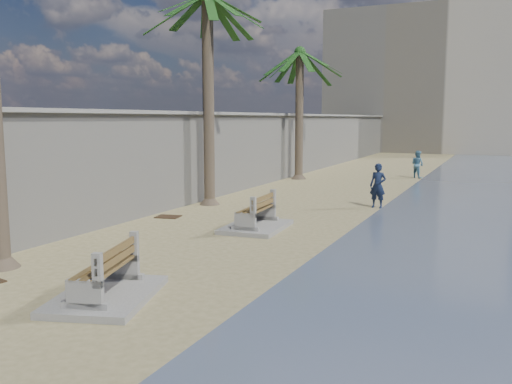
% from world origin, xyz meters
% --- Properties ---
extents(ground_plane, '(140.00, 140.00, 0.00)m').
position_xyz_m(ground_plane, '(0.00, 0.00, 0.00)').
color(ground_plane, tan).
extents(seawall, '(0.45, 70.00, 3.50)m').
position_xyz_m(seawall, '(-5.20, 20.00, 1.75)').
color(seawall, gray).
rests_on(seawall, ground_plane).
extents(wall_cap, '(0.80, 70.00, 0.12)m').
position_xyz_m(wall_cap, '(-5.20, 20.00, 3.55)').
color(wall_cap, gray).
rests_on(wall_cap, seawall).
extents(end_building, '(18.00, 12.00, 14.00)m').
position_xyz_m(end_building, '(-2.00, 52.00, 7.00)').
color(end_building, '#B7AA93').
rests_on(end_building, ground_plane).
extents(bench_near, '(2.27, 2.78, 1.01)m').
position_xyz_m(bench_near, '(-0.54, 0.40, 0.44)').
color(bench_near, gray).
rests_on(bench_near, ground_plane).
extents(bench_far, '(1.81, 2.53, 1.01)m').
position_xyz_m(bench_far, '(-0.69, 7.42, 0.44)').
color(bench_far, gray).
rests_on(bench_far, ground_plane).
extents(palm_back, '(5.00, 5.00, 7.78)m').
position_xyz_m(palm_back, '(-4.24, 20.88, 6.78)').
color(palm_back, brown).
rests_on(palm_back, ground_plane).
extents(streetlight, '(0.28, 0.28, 5.12)m').
position_xyz_m(streetlight, '(-5.10, 12.00, 6.64)').
color(streetlight, '#2D2D33').
rests_on(streetlight, wall_cap).
extents(person_a, '(0.75, 0.55, 1.92)m').
position_xyz_m(person_a, '(1.83, 12.90, 0.96)').
color(person_a, '#141D37').
rests_on(person_a, ground_plane).
extents(person_b, '(1.04, 0.98, 1.71)m').
position_xyz_m(person_b, '(1.67, 24.13, 0.86)').
color(person_b, teal).
rests_on(person_b, ground_plane).
extents(debris_c, '(0.89, 0.77, 0.03)m').
position_xyz_m(debris_c, '(-4.25, 7.98, 0.01)').
color(debris_c, '#382616').
rests_on(debris_c, ground_plane).
extents(debris_d, '(0.49, 0.56, 0.03)m').
position_xyz_m(debris_d, '(-2.48, 3.18, 0.01)').
color(debris_d, '#382616').
rests_on(debris_d, ground_plane).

